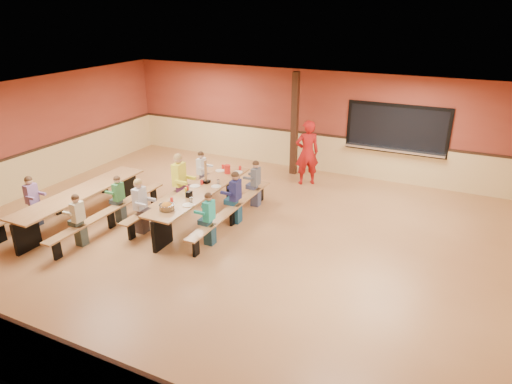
% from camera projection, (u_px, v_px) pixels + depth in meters
% --- Properties ---
extents(ground, '(12.00, 12.00, 0.00)m').
position_uv_depth(ground, '(228.00, 236.00, 10.06)').
color(ground, '#9D663B').
rests_on(ground, ground).
extents(room_envelope, '(12.04, 10.04, 3.02)m').
position_uv_depth(room_envelope, '(228.00, 207.00, 9.80)').
color(room_envelope, brown).
rests_on(room_envelope, ground).
extents(kitchen_pass_through, '(2.78, 0.28, 1.38)m').
position_uv_depth(kitchen_pass_through, '(397.00, 131.00, 12.58)').
color(kitchen_pass_through, black).
rests_on(kitchen_pass_through, ground).
extents(structural_post, '(0.18, 0.18, 3.00)m').
position_uv_depth(structural_post, '(295.00, 125.00, 13.23)').
color(structural_post, black).
rests_on(structural_post, ground).
extents(cafeteria_table_main, '(1.91, 3.70, 0.74)m').
position_uv_depth(cafeteria_table_main, '(201.00, 198.00, 10.70)').
color(cafeteria_table_main, '#A17040').
rests_on(cafeteria_table_main, ground).
extents(cafeteria_table_second, '(1.91, 3.70, 0.74)m').
position_uv_depth(cafeteria_table_second, '(82.00, 200.00, 10.58)').
color(cafeteria_table_second, '#A17040').
rests_on(cafeteria_table_second, ground).
extents(seated_child_white_left, '(0.39, 0.32, 1.25)m').
position_uv_depth(seated_child_white_left, '(140.00, 206.00, 10.01)').
color(seated_child_white_left, silver).
rests_on(seated_child_white_left, ground).
extents(seated_adult_yellow, '(0.45, 0.37, 1.38)m').
position_uv_depth(seated_adult_yellow, '(179.00, 181.00, 11.23)').
color(seated_adult_yellow, '#FFFB38').
rests_on(seated_adult_yellow, ground).
extents(seated_child_grey_left, '(0.34, 0.28, 1.16)m').
position_uv_depth(seated_child_grey_left, '(202.00, 173.00, 12.12)').
color(seated_child_grey_left, white).
rests_on(seated_child_grey_left, ground).
extents(seated_child_teal_right, '(0.34, 0.28, 1.16)m').
position_uv_depth(seated_child_teal_right, '(209.00, 219.00, 9.52)').
color(seated_child_teal_right, teal).
rests_on(seated_child_teal_right, ground).
extents(seated_child_navy_right, '(0.38, 0.31, 1.23)m').
position_uv_depth(seated_child_navy_right, '(236.00, 198.00, 10.47)').
color(seated_child_navy_right, navy).
rests_on(seated_child_navy_right, ground).
extents(seated_child_char_right, '(0.35, 0.29, 1.17)m').
position_uv_depth(seated_child_char_right, '(256.00, 184.00, 11.37)').
color(seated_child_char_right, '#565961').
rests_on(seated_child_char_right, ground).
extents(seated_child_purple_sec, '(0.35, 0.29, 1.18)m').
position_uv_depth(seated_child_purple_sec, '(33.00, 201.00, 10.34)').
color(seated_child_purple_sec, '#855E8E').
rests_on(seated_child_purple_sec, ground).
extents(seated_child_green_sec, '(0.33, 0.27, 1.13)m').
position_uv_depth(seated_child_green_sec, '(119.00, 200.00, 10.51)').
color(seated_child_green_sec, '#3A8345').
rests_on(seated_child_green_sec, ground).
extents(seated_child_tan_sec, '(0.33, 0.27, 1.14)m').
position_uv_depth(seated_child_tan_sec, '(79.00, 220.00, 9.49)').
color(seated_child_tan_sec, beige).
rests_on(seated_child_tan_sec, ground).
extents(standing_woman, '(0.80, 0.74, 1.83)m').
position_uv_depth(standing_woman, '(307.00, 153.00, 12.66)').
color(standing_woman, '#A91413').
rests_on(standing_woman, ground).
extents(punch_pitcher, '(0.16, 0.16, 0.22)m').
position_uv_depth(punch_pitcher, '(227.00, 169.00, 11.59)').
color(punch_pitcher, red).
rests_on(punch_pitcher, cafeteria_table_main).
extents(chip_bowl, '(0.32, 0.32, 0.15)m').
position_uv_depth(chip_bowl, '(167.00, 207.00, 9.53)').
color(chip_bowl, orange).
rests_on(chip_bowl, cafeteria_table_main).
extents(napkin_dispenser, '(0.10, 0.14, 0.13)m').
position_uv_depth(napkin_dispenser, '(189.00, 194.00, 10.18)').
color(napkin_dispenser, black).
rests_on(napkin_dispenser, cafeteria_table_main).
extents(condiment_mustard, '(0.06, 0.06, 0.17)m').
position_uv_depth(condiment_mustard, '(186.00, 191.00, 10.29)').
color(condiment_mustard, yellow).
rests_on(condiment_mustard, cafeteria_table_main).
extents(condiment_ketchup, '(0.06, 0.06, 0.17)m').
position_uv_depth(condiment_ketchup, '(188.00, 189.00, 10.41)').
color(condiment_ketchup, '#B2140F').
rests_on(condiment_ketchup, cafeteria_table_main).
extents(table_paddle, '(0.16, 0.16, 0.56)m').
position_uv_depth(table_paddle, '(206.00, 177.00, 10.96)').
color(table_paddle, black).
rests_on(table_paddle, cafeteria_table_main).
extents(place_settings, '(0.65, 3.30, 0.11)m').
position_uv_depth(place_settings, '(201.00, 187.00, 10.60)').
color(place_settings, beige).
rests_on(place_settings, cafeteria_table_main).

